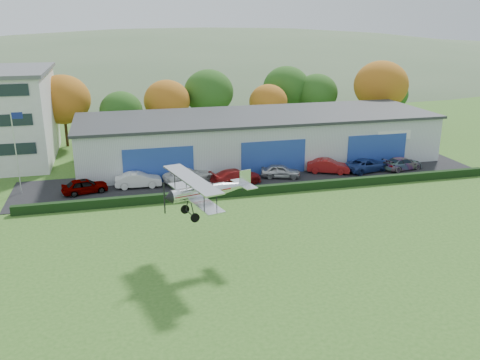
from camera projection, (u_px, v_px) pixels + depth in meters
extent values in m
plane|color=#315D1D|center=(304.00, 278.00, 32.27)|extent=(300.00, 300.00, 0.00)
cube|color=black|center=(258.00, 178.00, 52.32)|extent=(48.00, 9.00, 0.05)
cube|color=black|center=(272.00, 189.00, 47.78)|extent=(46.00, 0.60, 0.80)
cube|color=#B2B7BC|center=(258.00, 138.00, 58.48)|extent=(40.00, 12.00, 5.00)
cube|color=#2D3033|center=(258.00, 116.00, 57.66)|extent=(40.60, 12.60, 0.30)
cube|color=#2644A0|center=(159.00, 165.00, 50.31)|extent=(7.00, 0.12, 3.60)
cube|color=#2644A0|center=(273.00, 158.00, 53.12)|extent=(7.00, 0.12, 3.60)
cube|color=#2644A0|center=(377.00, 150.00, 55.93)|extent=(7.00, 0.12, 3.60)
cylinder|color=silver|center=(16.00, 152.00, 46.63)|extent=(0.10, 0.10, 8.00)
cube|color=navy|center=(17.00, 116.00, 45.70)|extent=(1.00, 0.04, 0.60)
cylinder|color=#3D2614|center=(67.00, 134.00, 64.67)|extent=(0.36, 0.36, 3.15)
ellipsoid|color=#934612|center=(63.00, 99.00, 63.30)|extent=(6.84, 6.84, 6.16)
cylinder|color=#3D2614|center=(123.00, 137.00, 64.58)|extent=(0.36, 0.36, 2.45)
ellipsoid|color=#1E4C14|center=(121.00, 110.00, 63.51)|extent=(5.32, 5.32, 4.79)
cylinder|color=#3D2614|center=(168.00, 130.00, 67.77)|extent=(0.36, 0.36, 2.80)
ellipsoid|color=#934612|center=(167.00, 101.00, 66.55)|extent=(6.08, 6.08, 5.47)
cylinder|color=#3D2614|center=(209.00, 124.00, 70.97)|extent=(0.36, 0.36, 3.15)
ellipsoid|color=#1E4C14|center=(209.00, 92.00, 69.60)|extent=(6.84, 6.84, 6.16)
cylinder|color=#3D2614|center=(268.00, 126.00, 71.11)|extent=(0.36, 0.36, 2.45)
ellipsoid|color=#934612|center=(268.00, 102.00, 70.04)|extent=(5.32, 5.32, 4.79)
cylinder|color=#3D2614|center=(315.00, 120.00, 74.77)|extent=(0.36, 0.36, 2.80)
ellipsoid|color=#1E4C14|center=(317.00, 93.00, 73.55)|extent=(6.08, 6.08, 5.47)
cylinder|color=#3D2614|center=(378.00, 120.00, 72.85)|extent=(0.36, 0.36, 3.50)
ellipsoid|color=#934612|center=(381.00, 85.00, 71.32)|extent=(7.60, 7.60, 6.84)
cylinder|color=#3D2614|center=(388.00, 117.00, 77.64)|extent=(0.36, 0.36, 2.45)
ellipsoid|color=#1E4C14|center=(390.00, 94.00, 76.57)|extent=(5.32, 5.32, 4.79)
cylinder|color=#3D2614|center=(14.00, 134.00, 66.88)|extent=(0.36, 0.36, 2.10)
ellipsoid|color=#934612|center=(11.00, 112.00, 65.97)|extent=(4.56, 4.56, 4.10)
cylinder|color=#3D2614|center=(285.00, 117.00, 75.62)|extent=(0.36, 0.36, 3.15)
ellipsoid|color=#1E4C14|center=(286.00, 87.00, 74.25)|extent=(6.84, 6.84, 6.16)
ellipsoid|color=#4C6642|center=(207.00, 114.00, 170.77)|extent=(320.00, 196.00, 56.00)
ellipsoid|color=#4C6642|center=(395.00, 90.00, 185.47)|extent=(240.00, 126.00, 36.00)
imported|color=gray|center=(85.00, 186.00, 47.49)|extent=(4.47, 2.59, 1.43)
imported|color=silver|center=(138.00, 180.00, 49.18)|extent=(4.52, 1.74, 1.47)
imported|color=silver|center=(190.00, 176.00, 50.50)|extent=(5.70, 3.81, 1.45)
imported|color=maroon|center=(236.00, 177.00, 50.07)|extent=(5.56, 3.26, 1.51)
imported|color=silver|center=(281.00, 171.00, 52.11)|extent=(4.38, 2.87, 1.39)
imported|color=maroon|center=(328.00, 166.00, 53.70)|extent=(4.74, 3.29, 1.48)
imported|color=navy|center=(367.00, 165.00, 54.30)|extent=(5.34, 3.35, 1.38)
imported|color=gray|center=(403.00, 163.00, 54.93)|extent=(4.90, 2.76, 1.34)
cylinder|color=silver|center=(197.00, 193.00, 33.41)|extent=(3.71, 1.71, 0.86)
cone|color=silver|center=(235.00, 186.00, 34.70)|extent=(2.24, 1.34, 0.86)
cone|color=black|center=(168.00, 198.00, 32.49)|extent=(0.67, 0.95, 0.86)
cube|color=maroon|center=(201.00, 191.00, 33.52)|extent=(4.09, 1.82, 0.06)
cube|color=black|center=(204.00, 186.00, 33.50)|extent=(1.25, 0.83, 0.24)
cube|color=silver|center=(195.00, 197.00, 33.41)|extent=(2.81, 6.93, 0.10)
cube|color=silver|center=(192.00, 179.00, 32.93)|extent=(3.00, 7.33, 0.10)
cylinder|color=black|center=(204.00, 200.00, 30.95)|extent=(0.07, 0.07, 1.24)
cylinder|color=black|center=(217.00, 198.00, 31.33)|extent=(0.07, 0.07, 1.24)
cylinder|color=black|center=(175.00, 179.00, 35.09)|extent=(0.07, 0.07, 1.24)
cylinder|color=black|center=(186.00, 177.00, 35.48)|extent=(0.07, 0.07, 1.24)
cylinder|color=black|center=(194.00, 185.00, 32.75)|extent=(0.10, 0.21, 0.71)
cylinder|color=black|center=(190.00, 183.00, 33.31)|extent=(0.10, 0.21, 0.71)
cylinder|color=black|center=(192.00, 207.00, 33.06)|extent=(0.23, 0.66, 1.17)
cylinder|color=black|center=(187.00, 204.00, 33.74)|extent=(0.23, 0.66, 1.17)
cylinder|color=black|center=(190.00, 213.00, 33.58)|extent=(0.50, 1.77, 0.07)
cylinder|color=black|center=(195.00, 218.00, 32.86)|extent=(0.62, 0.28, 0.61)
cylinder|color=black|center=(185.00, 209.00, 34.30)|extent=(0.62, 0.28, 0.61)
cylinder|color=black|center=(244.00, 188.00, 35.07)|extent=(0.35, 0.14, 0.40)
cube|color=silver|center=(244.00, 184.00, 34.98)|extent=(1.43, 2.61, 0.06)
cube|color=silver|center=(245.00, 177.00, 34.88)|extent=(0.84, 0.26, 1.05)
cube|color=black|center=(164.00, 198.00, 32.37)|extent=(0.08, 0.12, 2.09)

